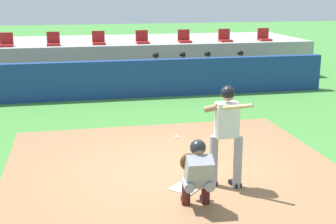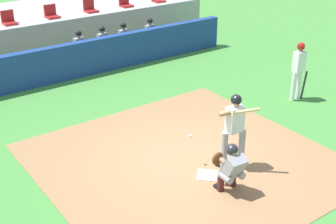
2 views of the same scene
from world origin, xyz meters
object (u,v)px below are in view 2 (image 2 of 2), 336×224
Objects in this scene: stadium_seat_5 at (90,8)px; on_deck_batter at (299,68)px; batter_at_plate at (234,127)px; dugout_player_2 at (126,40)px; stadium_seat_6 at (125,3)px; dugout_player_3 at (152,35)px; dugout_player_0 at (81,48)px; dugout_player_1 at (105,44)px; stadium_seat_4 at (51,14)px; stadium_seat_3 at (9,20)px; home_plate at (207,175)px; catcher_crouched at (230,166)px.

on_deck_batter is at bearing -73.89° from stadium_seat_5.
stadium_seat_5 is (1.75, 10.21, 0.50)m from batter_at_plate.
dugout_player_2 is 2.54m from stadium_seat_6.
dugout_player_3 is (-0.88, 6.45, -0.35)m from on_deck_batter.
dugout_player_0 is 1.00× the size of dugout_player_1.
stadium_seat_6 is at bearing 95.56° from on_deck_batter.
dugout_player_1 is 2.09m from dugout_player_3.
dugout_player_1 is at bearing 180.00° from dugout_player_3.
stadium_seat_5 is at bearing 0.00° from stadium_seat_4.
stadium_seat_3 is at bearing 180.00° from stadium_seat_4.
stadium_seat_3 reaches higher than on_deck_batter.
on_deck_batter is (4.89, 1.69, 1.00)m from home_plate.
dugout_player_2 is at bearing 72.41° from catcher_crouched.
dugout_player_1 is at bearing -104.44° from stadium_seat_5.
dugout_player_1 is 1.00× the size of dugout_player_2.
dugout_player_0 is at bearing -146.62° from stadium_seat_6.
stadium_seat_5 is (1.46, 2.03, 0.86)m from dugout_player_0.
stadium_seat_5 is at bearing 80.29° from batter_at_plate.
stadium_seat_4 is at bearing 94.54° from dugout_player_0.
on_deck_batter reaches higher than dugout_player_2.
on_deck_batter is 1.37× the size of dugout_player_2.
stadium_seat_6 is (1.25, 2.03, 0.86)m from dugout_player_2.
home_plate is 0.24× the size of batter_at_plate.
home_plate is 0.34× the size of dugout_player_0.
stadium_seat_4 is at bearing 0.00° from stadium_seat_3.
stadium_seat_5 reaches higher than dugout_player_0.
stadium_seat_3 is (-2.73, 2.03, 0.86)m from dugout_player_1.
stadium_seat_5 reaches higher than dugout_player_1.
dugout_player_3 is at bearing -32.52° from stadium_seat_4.
home_plate is at bearing -109.02° from dugout_player_2.
batter_at_plate is 1.08× the size of catcher_crouched.
catcher_crouched is 10.94m from stadium_seat_4.
stadium_seat_3 reaches higher than dugout_player_0.
on_deck_batter reaches higher than dugout_player_3.
stadium_seat_6 is at bearing 0.00° from stadium_seat_3.
dugout_player_1 reaches higher than catcher_crouched.
catcher_crouched is at bearing -153.97° from on_deck_batter.
dugout_player_3 is (3.31, 8.17, -0.36)m from batter_at_plate.
batter_at_plate is 3.76× the size of stadium_seat_4.
stadium_seat_4 is at bearing 118.42° from dugout_player_1.
on_deck_batter is (4.88, 2.39, 0.41)m from catcher_crouched.
home_plate is at bearing -96.82° from dugout_player_0.
batter_at_plate is 1.04m from catcher_crouched.
on_deck_batter is at bearing -82.19° from dugout_player_3.
on_deck_batter is at bearing -58.75° from dugout_player_0.
stadium_seat_3 is 1.00× the size of stadium_seat_4.
stadium_seat_4 reaches higher than dugout_player_2.
dugout_player_2 is at bearing 0.00° from dugout_player_0.
batter_at_plate is 3.76× the size of stadium_seat_6.
batter_at_plate is 10.22m from stadium_seat_4.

